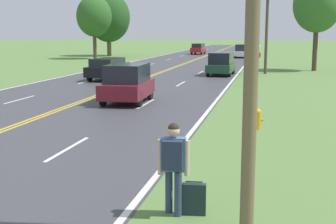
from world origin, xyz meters
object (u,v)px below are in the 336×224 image
at_px(car_dark_green_van_mid_far, 221,63).
at_px(car_red_suv_distant, 198,48).
at_px(traffic_sign, 256,59).
at_px(car_black_suv_mid_near, 108,68).
at_px(fire_hydrant, 257,119).
at_px(tree_behind_sign, 317,5).
at_px(tree_right_cluster, 109,17).
at_px(car_maroon_suv_approaching, 127,83).
at_px(tree_left_verge, 94,16).
at_px(hitchhiker_person, 173,160).
at_px(suitcase, 194,199).
at_px(car_silver_sedan_horizon, 249,49).
at_px(car_white_van_receding, 242,51).

relative_size(car_dark_green_van_mid_far, car_red_suv_distant, 0.98).
distance_m(traffic_sign, car_black_suv_mid_near, 10.82).
bearing_deg(fire_hydrant, tree_behind_sign, 81.09).
xyz_separation_m(tree_right_cluster, car_maroon_suv_approaching, (16.13, -43.19, -4.50)).
bearing_deg(tree_left_verge, car_dark_green_van_mid_far, -47.24).
height_order(car_maroon_suv_approaching, car_dark_green_van_mid_far, car_maroon_suv_approaching).
bearing_deg(hitchhiker_person, car_black_suv_mid_near, 17.51).
bearing_deg(suitcase, car_dark_green_van_mid_far, 0.19).
bearing_deg(car_maroon_suv_approaching, car_black_suv_mid_near, -158.29).
height_order(fire_hydrant, car_dark_green_van_mid_far, car_dark_green_van_mid_far).
xyz_separation_m(hitchhiker_person, suitcase, (0.38, 0.10, -0.78)).
height_order(tree_right_cluster, car_silver_sedan_horizon, tree_right_cluster).
height_order(tree_left_verge, car_white_van_receding, tree_left_verge).
distance_m(suitcase, car_black_suv_mid_near, 25.98).
distance_m(suitcase, tree_behind_sign, 36.19).
height_order(hitchhiker_person, car_black_suv_mid_near, hitchhiker_person).
relative_size(hitchhiker_person, tree_right_cluster, 0.20).
distance_m(suitcase, car_maroon_suv_approaching, 14.53).
distance_m(hitchhiker_person, car_dark_green_van_mid_far, 29.40).
xyz_separation_m(fire_hydrant, car_silver_sedan_horizon, (-3.12, 61.31, 0.37)).
bearing_deg(car_maroon_suv_approaching, fire_hydrant, 48.79).
height_order(tree_behind_sign, car_silver_sedan_horizon, tree_behind_sign).
relative_size(hitchhiker_person, car_dark_green_van_mid_far, 0.42).
bearing_deg(car_black_suv_mid_near, car_silver_sedan_horizon, -8.03).
bearing_deg(hitchhiker_person, fire_hydrant, -13.70).
distance_m(fire_hydrant, car_black_suv_mid_near, 19.15).
bearing_deg(car_silver_sedan_horizon, car_white_van_receding, -0.01).
xyz_separation_m(tree_behind_sign, car_red_suv_distant, (-14.87, 28.77, -4.84)).
height_order(tree_behind_sign, car_white_van_receding, tree_behind_sign).
bearing_deg(car_maroon_suv_approaching, hitchhiker_person, 17.92).
relative_size(car_maroon_suv_approaching, car_white_van_receding, 0.87).
bearing_deg(tree_behind_sign, suitcase, -98.34).
height_order(tree_behind_sign, car_dark_green_van_mid_far, tree_behind_sign).
bearing_deg(car_silver_sedan_horizon, fire_hydrant, 3.91).
height_order(hitchhiker_person, car_dark_green_van_mid_far, car_dark_green_van_mid_far).
relative_size(car_red_suv_distant, car_silver_sedan_horizon, 0.90).
bearing_deg(car_white_van_receding, car_dark_green_van_mid_far, -0.81).
height_order(fire_hydrant, car_silver_sedan_horizon, car_silver_sedan_horizon).
relative_size(traffic_sign, tree_right_cluster, 0.25).
height_order(suitcase, car_white_van_receding, car_white_van_receding).
bearing_deg(suitcase, traffic_sign, -5.86).
bearing_deg(car_maroon_suv_approaching, traffic_sign, 143.05).
bearing_deg(tree_behind_sign, car_white_van_receding, 110.45).
relative_size(tree_behind_sign, car_silver_sedan_horizon, 1.69).
xyz_separation_m(car_red_suv_distant, car_silver_sedan_horizon, (7.51, 5.46, -0.15)).
bearing_deg(car_black_suv_mid_near, tree_behind_sign, -51.29).
relative_size(fire_hydrant, tree_behind_sign, 0.09).
bearing_deg(tree_behind_sign, tree_left_verge, 152.32).
bearing_deg(traffic_sign, car_silver_sedan_horizon, 93.14).
relative_size(hitchhiker_person, car_silver_sedan_horizon, 0.37).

